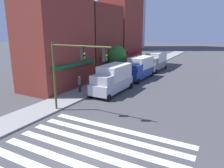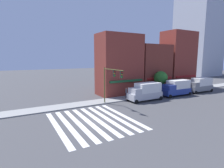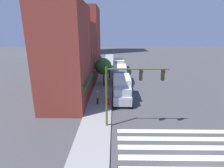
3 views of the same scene
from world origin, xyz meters
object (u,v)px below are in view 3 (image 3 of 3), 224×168
(street_tree, at_px, (103,66))
(fire_hydrant, at_px, (108,101))
(box_truck_blue, at_px, (120,74))
(pedestrian_blue_shirt, at_px, (110,73))
(box_truck_grey, at_px, (119,66))
(box_truck_silver, at_px, (122,88))
(pedestrian_grey_coat, at_px, (97,97))
(traffic_signal, at_px, (130,84))

(street_tree, bearing_deg, fire_hydrant, -172.57)
(box_truck_blue, relative_size, pedestrian_blue_shirt, 3.54)
(box_truck_grey, relative_size, street_tree, 1.38)
(pedestrian_blue_shirt, bearing_deg, box_truck_grey, -22.63)
(box_truck_silver, height_order, box_truck_blue, same)
(fire_hydrant, bearing_deg, box_truck_blue, -9.75)
(box_truck_blue, bearing_deg, pedestrian_grey_coat, 164.11)
(box_truck_blue, bearing_deg, street_tree, 119.15)
(box_truck_blue, xyz_separation_m, box_truck_grey, (7.41, 0.00, 0.00))
(traffic_signal, relative_size, fire_hydrant, 6.94)
(box_truck_silver, relative_size, pedestrian_blue_shirt, 3.51)
(pedestrian_grey_coat, bearing_deg, box_truck_silver, -38.11)
(traffic_signal, xyz_separation_m, fire_hydrant, (4.95, 2.09, -3.67))
(pedestrian_grey_coat, bearing_deg, fire_hydrant, -79.01)
(box_truck_silver, bearing_deg, fire_hydrant, 141.00)
(traffic_signal, distance_m, pedestrian_grey_coat, 6.99)
(fire_hydrant, bearing_deg, box_truck_silver, -38.85)
(traffic_signal, xyz_separation_m, box_truck_silver, (7.06, 0.39, -2.70))
(fire_hydrant, distance_m, street_tree, 8.92)
(box_truck_silver, relative_size, street_tree, 1.37)
(box_truck_grey, relative_size, pedestrian_grey_coat, 3.53)
(box_truck_blue, height_order, box_truck_grey, same)
(pedestrian_blue_shirt, distance_m, pedestrian_grey_coat, 12.67)
(traffic_signal, bearing_deg, box_truck_silver, 3.19)
(box_truck_grey, distance_m, fire_hydrant, 17.41)
(traffic_signal, xyz_separation_m, street_tree, (13.38, 3.19, -0.98))
(traffic_signal, relative_size, street_tree, 1.29)
(box_truck_silver, height_order, box_truck_grey, same)
(pedestrian_blue_shirt, xyz_separation_m, street_tree, (-4.40, 0.91, 2.23))
(box_truck_blue, bearing_deg, box_truck_grey, 1.62)
(box_truck_grey, height_order, fire_hydrant, box_truck_grey)
(box_truck_grey, distance_m, street_tree, 9.45)
(pedestrian_grey_coat, bearing_deg, box_truck_grey, 9.94)
(fire_hydrant, relative_size, street_tree, 0.19)
(box_truck_grey, bearing_deg, pedestrian_blue_shirt, 158.20)
(traffic_signal, distance_m, box_truck_grey, 22.41)
(traffic_signal, bearing_deg, fire_hydrant, 22.93)
(pedestrian_blue_shirt, height_order, pedestrian_grey_coat, same)
(street_tree, bearing_deg, pedestrian_grey_coat, 178.24)
(box_truck_blue, relative_size, box_truck_grey, 1.00)
(box_truck_blue, relative_size, fire_hydrant, 7.43)
(box_truck_grey, relative_size, pedestrian_blue_shirt, 3.53)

